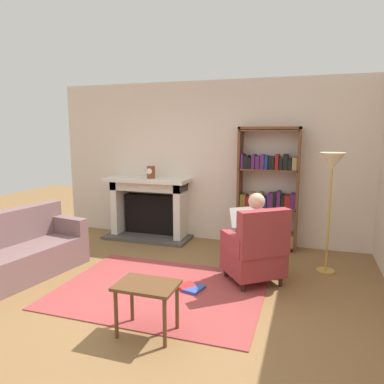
% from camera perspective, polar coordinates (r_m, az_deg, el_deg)
% --- Properties ---
extents(ground, '(14.00, 14.00, 0.00)m').
position_cam_1_polar(ground, '(4.22, -6.66, -16.79)').
color(ground, brown).
extents(back_wall, '(5.60, 0.10, 2.70)m').
position_cam_1_polar(back_wall, '(6.21, 3.02, 4.75)').
color(back_wall, beige).
rests_on(back_wall, ground).
extents(area_rug, '(2.40, 1.80, 0.01)m').
position_cam_1_polar(area_rug, '(4.47, -5.00, -15.14)').
color(area_rug, '#9E3C3C').
rests_on(area_rug, ground).
extents(fireplace, '(1.51, 0.64, 1.07)m').
position_cam_1_polar(fireplace, '(6.45, -6.67, -2.14)').
color(fireplace, '#4C4742').
rests_on(fireplace, ground).
extents(mantel_clock, '(0.14, 0.14, 0.21)m').
position_cam_1_polar(mantel_clock, '(6.23, -6.51, 3.12)').
color(mantel_clock, brown).
rests_on(mantel_clock, fireplace).
extents(bookshelf, '(0.95, 0.32, 1.94)m').
position_cam_1_polar(bookshelf, '(5.87, 11.94, -0.05)').
color(bookshelf, brown).
rests_on(bookshelf, ground).
extents(armchair_reading, '(0.89, 0.88, 0.97)m').
position_cam_1_polar(armchair_reading, '(4.55, 10.04, -9.11)').
color(armchair_reading, '#331E14').
rests_on(armchair_reading, ground).
extents(seated_reader, '(0.56, 0.59, 1.14)m').
position_cam_1_polar(seated_reader, '(4.59, 9.39, -6.36)').
color(seated_reader, silver).
rests_on(seated_reader, ground).
extents(sofa_floral, '(0.99, 1.79, 0.85)m').
position_cam_1_polar(sofa_floral, '(5.23, -25.77, -8.66)').
color(sofa_floral, '#775A5A').
rests_on(sofa_floral, ground).
extents(side_table, '(0.56, 0.39, 0.49)m').
position_cam_1_polar(side_table, '(3.47, -7.14, -15.40)').
color(side_table, brown).
rests_on(side_table, ground).
extents(scattered_books, '(0.71, 0.45, 0.03)m').
position_cam_1_polar(scattered_books, '(4.44, -2.01, -14.93)').
color(scattered_books, '#267233').
rests_on(scattered_books, area_rug).
extents(floor_lamp, '(0.32, 0.32, 1.60)m').
position_cam_1_polar(floor_lamp, '(4.97, 21.18, 2.97)').
color(floor_lamp, '#B7933F').
rests_on(floor_lamp, ground).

